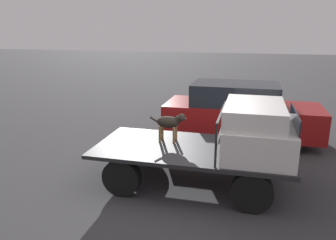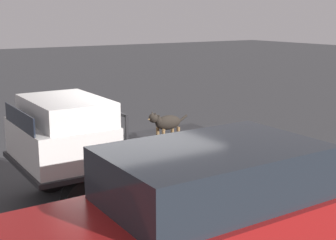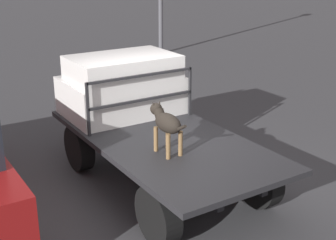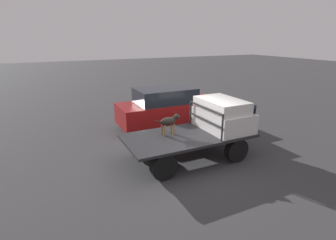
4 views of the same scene
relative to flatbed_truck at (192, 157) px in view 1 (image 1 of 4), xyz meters
name	(u,v)px [view 1 (image 1 of 4)]	position (x,y,z in m)	size (l,w,h in m)	color
ground_plane	(191,183)	(0.00, 0.00, -0.61)	(80.00, 80.00, 0.00)	#38383A
flatbed_truck	(192,157)	(0.00, 0.00, 0.00)	(4.08, 2.01, 0.83)	black
truck_cab	(257,130)	(1.30, 0.00, 0.71)	(1.33, 1.89, 1.02)	silver
truck_headboard	(221,124)	(0.59, 0.00, 0.78)	(0.04, 1.89, 0.83)	#232326
dog	(170,123)	(-0.54, 0.27, 0.66)	(0.85, 0.26, 0.68)	brown
parked_sedan	(240,112)	(0.86, 3.21, 0.25)	(4.50, 1.75, 1.72)	black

